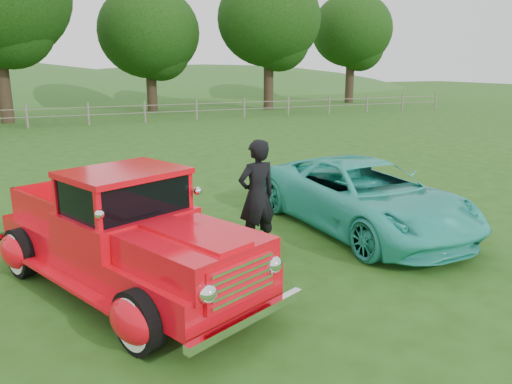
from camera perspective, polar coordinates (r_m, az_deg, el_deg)
name	(u,v)px	position (r m, az deg, el deg)	size (l,w,h in m)	color
ground	(259,290)	(7.36, 0.34, -11.13)	(140.00, 140.00, 0.00)	#274913
distant_hills	(22,131)	(65.97, -25.22, 6.33)	(116.00, 60.00, 18.00)	#2C5D22
fence_line	(88,114)	(28.29, -18.61, 8.46)	(48.00, 0.12, 1.20)	slate
tree_near_east	(149,32)	(35.95, -12.15, 17.41)	(6.80, 6.80, 8.33)	#2E2017
tree_mid_east	(269,20)	(36.73, 1.49, 19.09)	(7.20, 7.20, 9.44)	#2E2017
tree_far_east	(352,30)	(43.80, 10.90, 17.68)	(6.60, 6.60, 8.86)	#2E2017
red_pickup	(125,237)	(7.33, -14.74, -4.99)	(3.59, 5.27, 1.78)	black
teal_sedan	(364,196)	(9.94, 12.24, -0.42)	(2.27, 4.92, 1.37)	#30C2AF
man	(257,196)	(8.53, 0.10, -0.48)	(0.72, 0.47, 1.96)	black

